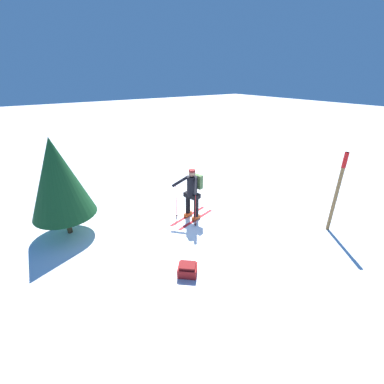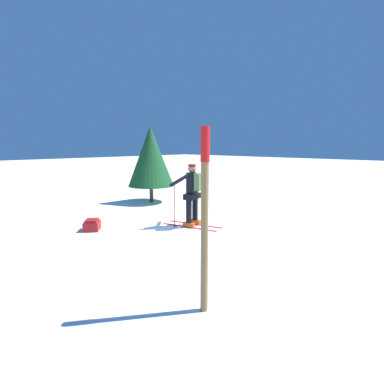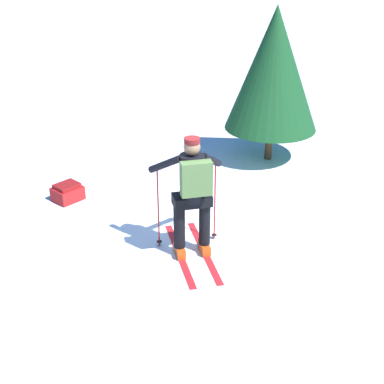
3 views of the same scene
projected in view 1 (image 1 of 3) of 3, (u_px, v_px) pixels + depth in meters
ground_plane at (182, 221)px, 8.05m from camera, size 80.00×80.00×0.00m
skier at (192, 191)px, 7.84m from camera, size 1.65×1.00×1.63m
dropped_backpack at (187, 270)px, 5.85m from camera, size 0.56×0.55×0.28m
trail_marker at (338, 187)px, 7.05m from camera, size 0.11×0.11×2.35m
pine_tree at (58, 178)px, 6.76m from camera, size 1.68×1.68×2.79m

